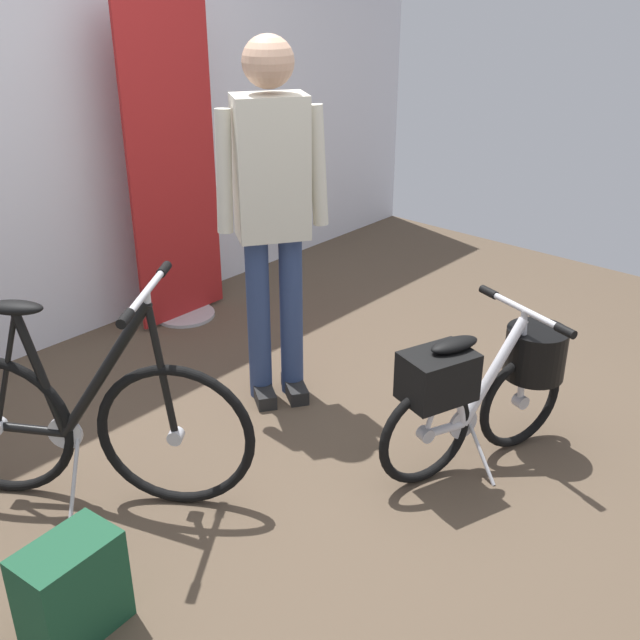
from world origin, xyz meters
TOP-DOWN VIEW (x-y plane):
  - ground_plane at (0.00, 0.00)m, footprint 6.02×6.02m
  - back_wall at (0.00, 1.88)m, footprint 6.02×0.10m
  - floor_banner_stand at (0.53, 1.57)m, footprint 0.60×0.36m
  - folding_bike_foreground at (0.42, -0.54)m, footprint 0.93×0.54m
  - display_bike_left at (-0.83, 0.50)m, footprint 0.81×1.11m
  - visitor_near_wall at (0.25, 0.51)m, footprint 0.45×0.38m
  - backpack_on_floor at (-1.26, -0.05)m, footprint 0.33×0.25m

SIDE VIEW (x-z plane):
  - ground_plane at x=0.00m, z-range 0.00..0.00m
  - backpack_on_floor at x=-1.26m, z-range 0.00..0.35m
  - display_bike_left at x=-0.83m, z-range -0.11..0.82m
  - folding_bike_foreground at x=0.42m, z-range 0.03..0.72m
  - floor_banner_stand at x=0.53m, z-range -0.09..1.75m
  - visitor_near_wall at x=0.25m, z-range 0.13..1.83m
  - back_wall at x=0.00m, z-range 0.00..2.69m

